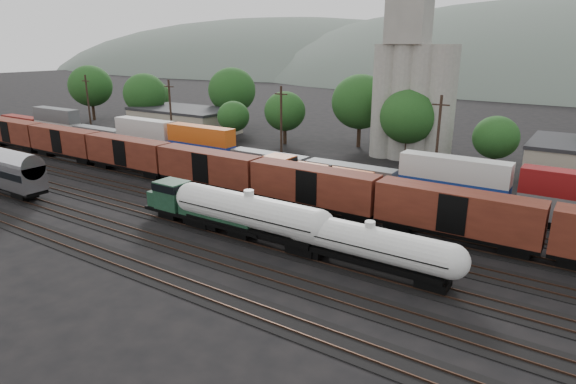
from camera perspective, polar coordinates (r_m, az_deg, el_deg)
The scene contains 12 objects.
ground at distance 51.78m, azimuth -3.48°, elevation -3.28°, with size 600.00×600.00×0.00m, color black.
tracks at distance 51.76m, azimuth -3.48°, elevation -3.23°, with size 180.00×33.20×0.20m.
green_locomotive at distance 49.85m, azimuth -10.58°, elevation -1.57°, with size 15.06×2.66×3.99m.
tank_car_a at distance 45.57m, azimuth -4.61°, elevation -2.47°, with size 18.02×3.23×4.72m.
tank_car_b at distance 39.80m, azimuth 9.57°, elevation -6.12°, with size 15.96×2.86×4.18m.
orange_locomotive at distance 58.81m, azimuth 2.50°, elevation 1.77°, with size 17.19×2.86×4.30m.
boxcar_string at distance 56.90m, azimuth -3.72°, elevation 1.91°, with size 153.60×2.90×4.20m.
container_wall at distance 62.07m, azimuth 6.50°, elevation 2.60°, with size 166.15×2.60×5.80m.
grain_silo at distance 79.38m, azimuth 14.48°, elevation 11.73°, with size 13.40×5.00×29.00m.
industrial_sheds at distance 78.88m, azimuth 16.12°, elevation 5.17°, with size 119.38×17.26×5.10m.
tree_band at distance 83.57m, azimuth 10.64°, elevation 9.54°, with size 161.83×23.73×13.18m.
utility_poles at distance 68.42m, azimuth 7.60°, elevation 7.05°, with size 122.20×0.36×12.00m.
Camera 1 is at (29.27, -38.69, 18.09)m, focal length 30.00 mm.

